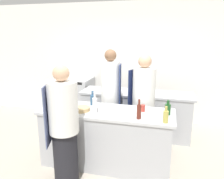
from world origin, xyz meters
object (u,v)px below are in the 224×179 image
object	(u,v)px
chef_at_prep_near	(64,128)
cup	(143,108)
chef_at_stove	(111,98)
bottle_cooking_oil	(139,111)
bowl_mixing_large	(62,107)
bottle_olive_oil	(168,109)
bottle_vinegar	(166,116)
bottle_wine	(93,99)
bottle_sauce	(95,105)
bowl_ceramic_blue	(81,109)
oven_range	(73,98)
chef_at_pass_far	(143,104)
bowl_prep_small	(103,108)

from	to	relation	value
chef_at_prep_near	cup	bearing A→B (deg)	-71.08
chef_at_stove	bottle_cooking_oil	size ratio (longest dim) A/B	6.39
bowl_mixing_large	bottle_olive_oil	bearing A→B (deg)	6.13
chef_at_prep_near	cup	size ratio (longest dim) A/B	16.56
chef_at_prep_near	bottle_vinegar	size ratio (longest dim) A/B	7.43
bottle_vinegar	bottle_wine	distance (m)	1.28
bottle_vinegar	bottle_sauce	size ratio (longest dim) A/B	0.71
chef_at_prep_near	bowl_ceramic_blue	size ratio (longest dim) A/B	6.34
bowl_ceramic_blue	bottle_olive_oil	bearing A→B (deg)	7.33
chef_at_prep_near	bottle_olive_oil	world-z (taller)	chef_at_prep_near
bottle_sauce	bottle_olive_oil	bearing A→B (deg)	11.36
oven_range	bottle_wine	distance (m)	1.92
chef_at_stove	bottle_wine	bearing A→B (deg)	-30.53
oven_range	bottle_olive_oil	size ratio (longest dim) A/B	4.74
chef_at_stove	bottle_vinegar	size ratio (longest dim) A/B	7.96
bottle_wine	bottle_sauce	bearing A→B (deg)	-66.01
chef_at_pass_far	bowl_mixing_large	world-z (taller)	chef_at_pass_far
cup	oven_range	bearing A→B (deg)	139.66
bowl_mixing_large	bottle_sauce	bearing A→B (deg)	-3.77
oven_range	bottle_sauce	distance (m)	2.31
chef_at_pass_far	bottle_cooking_oil	distance (m)	0.87
bowl_prep_small	cup	xyz separation A→B (m)	(0.60, 0.11, 0.02)
bottle_wine	bottle_vinegar	bearing A→B (deg)	-22.02
chef_at_stove	bowl_mixing_large	size ratio (longest dim) A/B	7.17
oven_range	bowl_mixing_large	xyz separation A→B (m)	(0.67, -1.84, 0.43)
bottle_vinegar	bottle_sauce	world-z (taller)	bottle_sauce
bowl_ceramic_blue	cup	xyz separation A→B (m)	(0.91, 0.21, 0.02)
bottle_cooking_oil	bottle_sauce	xyz separation A→B (m)	(-0.66, 0.06, 0.02)
bottle_vinegar	bowl_mixing_large	world-z (taller)	bottle_vinegar
chef_at_pass_far	bowl_ceramic_blue	bearing A→B (deg)	152.98
chef_at_stove	chef_at_prep_near	bearing A→B (deg)	-21.49
bottle_cooking_oil	cup	distance (m)	0.32
bowl_mixing_large	bowl_ceramic_blue	xyz separation A→B (m)	(0.33, 0.01, -0.00)
bottle_vinegar	cup	distance (m)	0.51
bottle_vinegar	bowl_mixing_large	size ratio (longest dim) A/B	0.90
bottle_cooking_oil	bowl_mixing_large	size ratio (longest dim) A/B	1.12
bowl_prep_small	bowl_ceramic_blue	size ratio (longest dim) A/B	0.83
bowl_mixing_large	cup	world-z (taller)	cup
cup	chef_at_pass_far	bearing A→B (deg)	95.24
chef_at_prep_near	bottle_olive_oil	xyz separation A→B (m)	(1.34, 0.66, 0.16)
bottle_cooking_oil	bottle_wine	bearing A→B (deg)	152.44
oven_range	bowl_prep_small	size ratio (longest dim) A/B	4.66
bowl_mixing_large	cup	size ratio (longest dim) A/B	2.47
chef_at_stove	bottle_sauce	size ratio (longest dim) A/B	5.63
bowl_prep_small	cup	bearing A→B (deg)	10.66
chef_at_pass_far	bottle_sauce	size ratio (longest dim) A/B	5.40
oven_range	bottle_wine	xyz separation A→B (m)	(1.07, -1.51, 0.50)
bottle_wine	bottle_sauce	distance (m)	0.40
bottle_olive_oil	bowl_prep_small	size ratio (longest dim) A/B	0.98
oven_range	chef_at_pass_far	xyz separation A→B (m)	(1.86, -1.09, 0.35)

